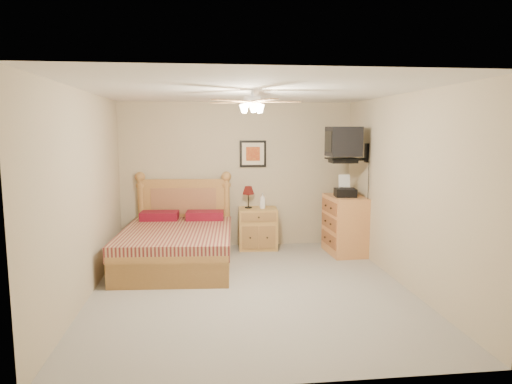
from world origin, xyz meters
TOP-DOWN VIEW (x-y plane):
  - floor at (0.00, 0.00)m, footprint 4.50×4.50m
  - ceiling at (0.00, 0.00)m, footprint 4.00×4.50m
  - wall_back at (0.00, 2.25)m, footprint 4.00×0.04m
  - wall_front at (0.00, -2.25)m, footprint 4.00×0.04m
  - wall_left at (-2.00, 0.00)m, footprint 0.04×4.50m
  - wall_right at (2.00, 0.00)m, footprint 0.04×4.50m
  - bed at (-0.99, 1.12)m, footprint 1.71×2.16m
  - nightstand at (0.33, 2.00)m, footprint 0.67×0.52m
  - table_lamp at (0.17, 2.05)m, footprint 0.21×0.21m
  - lotion_bottle at (0.41, 1.98)m, footprint 0.12×0.12m
  - framed_picture at (0.27, 2.23)m, footprint 0.46×0.04m
  - dresser at (1.73, 1.53)m, footprint 0.60×0.84m
  - fax_machine at (1.69, 1.46)m, footprint 0.37×0.38m
  - magazine_lower at (1.75, 1.80)m, footprint 0.24×0.31m
  - magazine_upper at (1.78, 1.82)m, footprint 0.33×0.36m
  - wall_tv at (1.75, 1.34)m, footprint 0.56×0.46m
  - ceiling_fan at (0.00, -0.20)m, footprint 1.14×1.14m

SIDE VIEW (x-z plane):
  - floor at x=0.00m, z-range 0.00..0.00m
  - nightstand at x=0.33m, z-range 0.00..0.70m
  - dresser at x=1.73m, z-range 0.00..0.96m
  - bed at x=-0.99m, z-range 0.00..1.33m
  - lotion_bottle at x=0.41m, z-range 0.70..0.96m
  - table_lamp at x=0.17m, z-range 0.70..1.08m
  - magazine_lower at x=1.75m, z-range 0.96..0.99m
  - magazine_upper at x=1.78m, z-range 0.99..1.01m
  - fax_machine at x=1.69m, z-range 0.96..1.31m
  - wall_back at x=0.00m, z-range 0.00..2.50m
  - wall_front at x=0.00m, z-range 0.00..2.50m
  - wall_left at x=-2.00m, z-range 0.00..2.50m
  - wall_right at x=2.00m, z-range 0.00..2.50m
  - framed_picture at x=0.27m, z-range 1.39..1.85m
  - wall_tv at x=1.75m, z-range 1.52..2.10m
  - ceiling_fan at x=0.00m, z-range 2.22..2.50m
  - ceiling at x=0.00m, z-range 2.48..2.52m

